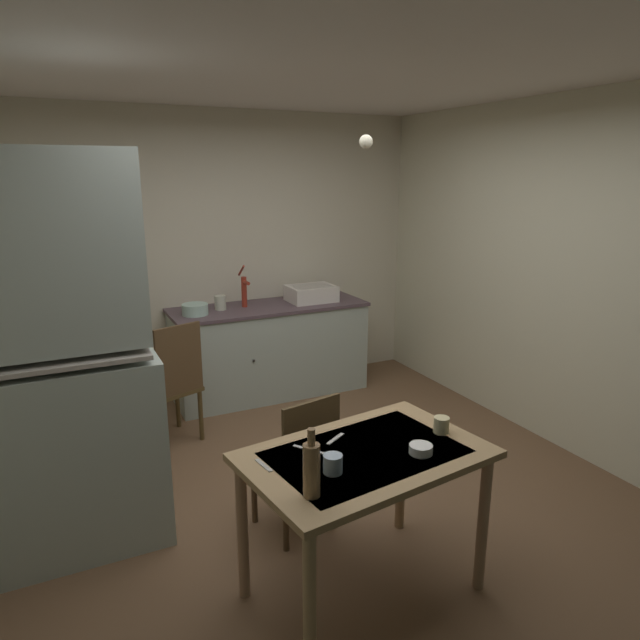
# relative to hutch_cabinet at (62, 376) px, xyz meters

# --- Properties ---
(ground_plane) EXTENTS (5.40, 5.40, 0.00)m
(ground_plane) POSITION_rel_hutch_cabinet_xyz_m (1.46, -0.19, -1.02)
(ground_plane) COLOR brown
(wall_back) EXTENTS (4.04, 0.10, 2.62)m
(wall_back) POSITION_rel_hutch_cabinet_xyz_m (1.46, 2.06, 0.29)
(wall_back) COLOR beige
(wall_back) RESTS_ON ground
(wall_right) EXTENTS (0.10, 4.50, 2.62)m
(wall_right) POSITION_rel_hutch_cabinet_xyz_m (3.48, -0.19, 0.29)
(wall_right) COLOR beige
(wall_right) RESTS_ON ground
(ceiling_slab) EXTENTS (4.04, 4.50, 0.10)m
(ceiling_slab) POSITION_rel_hutch_cabinet_xyz_m (1.46, -0.19, 1.65)
(ceiling_slab) COLOR silver
(hutch_cabinet) EXTENTS (0.98, 0.50, 2.19)m
(hutch_cabinet) POSITION_rel_hutch_cabinet_xyz_m (0.00, 0.00, 0.00)
(hutch_cabinet) COLOR #A6B3A7
(hutch_cabinet) RESTS_ON ground
(counter_cabinet) EXTENTS (1.83, 0.64, 0.86)m
(counter_cabinet) POSITION_rel_hutch_cabinet_xyz_m (1.81, 1.69, -0.59)
(counter_cabinet) COLOR #A6B3A7
(counter_cabinet) RESTS_ON ground
(sink_basin) EXTENTS (0.44, 0.34, 0.15)m
(sink_basin) POSITION_rel_hutch_cabinet_xyz_m (2.25, 1.69, -0.08)
(sink_basin) COLOR white
(sink_basin) RESTS_ON counter_cabinet
(hand_pump) EXTENTS (0.05, 0.27, 0.39)m
(hand_pump) POSITION_rel_hutch_cabinet_xyz_m (1.59, 1.73, 0.01)
(hand_pump) COLOR maroon
(hand_pump) RESTS_ON counter_cabinet
(mixing_bowl_counter) EXTENTS (0.23, 0.23, 0.10)m
(mixing_bowl_counter) POSITION_rel_hutch_cabinet_xyz_m (1.11, 1.64, -0.11)
(mixing_bowl_counter) COLOR #ADD1C1
(mixing_bowl_counter) RESTS_ON counter_cabinet
(stoneware_crock) EXTENTS (0.10, 0.10, 0.13)m
(stoneware_crock) POSITION_rel_hutch_cabinet_xyz_m (1.36, 1.72, -0.09)
(stoneware_crock) COLOR beige
(stoneware_crock) RESTS_ON counter_cabinet
(dining_table) EXTENTS (1.23, 0.88, 0.78)m
(dining_table) POSITION_rel_hutch_cabinet_xyz_m (1.26, -1.03, -0.35)
(dining_table) COLOR tan
(dining_table) RESTS_ON ground
(chair_far_side) EXTENTS (0.47, 0.47, 0.86)m
(chair_far_side) POSITION_rel_hutch_cabinet_xyz_m (1.18, -0.43, -0.56)
(chair_far_side) COLOR #4E3722
(chair_far_side) RESTS_ON ground
(chair_by_counter) EXTENTS (0.51, 0.51, 0.98)m
(chair_by_counter) POSITION_rel_hutch_cabinet_xyz_m (0.76, 1.02, -0.52)
(chair_by_counter) COLOR #503F20
(chair_by_counter) RESTS_ON ground
(serving_bowl_wide) EXTENTS (0.11, 0.11, 0.04)m
(serving_bowl_wide) POSITION_rel_hutch_cabinet_xyz_m (1.49, -1.15, -0.23)
(serving_bowl_wide) COLOR white
(serving_bowl_wide) RESTS_ON dining_table
(teacup_mint) EXTENTS (0.09, 0.09, 0.08)m
(teacup_mint) POSITION_rel_hutch_cabinet_xyz_m (1.04, -1.13, -0.21)
(teacup_mint) COLOR #9EB2C6
(teacup_mint) RESTS_ON dining_table
(teacup_cream) EXTENTS (0.08, 0.08, 0.08)m
(teacup_cream) POSITION_rel_hutch_cabinet_xyz_m (1.72, -1.01, -0.21)
(teacup_cream) COLOR beige
(teacup_cream) RESTS_ON dining_table
(glass_bottle) EXTENTS (0.07, 0.07, 0.30)m
(glass_bottle) POSITION_rel_hutch_cabinet_xyz_m (0.87, -1.25, -0.12)
(glass_bottle) COLOR olive
(glass_bottle) RESTS_ON dining_table
(table_knife) EXTENTS (0.12, 0.16, 0.00)m
(table_knife) POSITION_rel_hutch_cabinet_xyz_m (1.03, -0.89, -0.24)
(table_knife) COLOR silver
(table_knife) RESTS_ON dining_table
(teaspoon_near_bowl) EXTENTS (0.04, 0.13, 0.00)m
(teaspoon_near_bowl) POSITION_rel_hutch_cabinet_xyz_m (0.78, -0.94, -0.24)
(teaspoon_near_bowl) COLOR beige
(teaspoon_near_bowl) RESTS_ON dining_table
(teaspoon_by_cup) EXTENTS (0.13, 0.09, 0.00)m
(teaspoon_by_cup) POSITION_rel_hutch_cabinet_xyz_m (1.20, -0.84, -0.24)
(teaspoon_by_cup) COLOR beige
(teaspoon_by_cup) RESTS_ON dining_table
(pendant_bulb) EXTENTS (0.08, 0.08, 0.08)m
(pendant_bulb) POSITION_rel_hutch_cabinet_xyz_m (1.74, -0.17, 1.21)
(pendant_bulb) COLOR #F9EFCC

